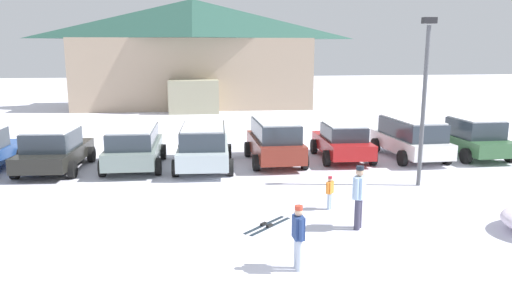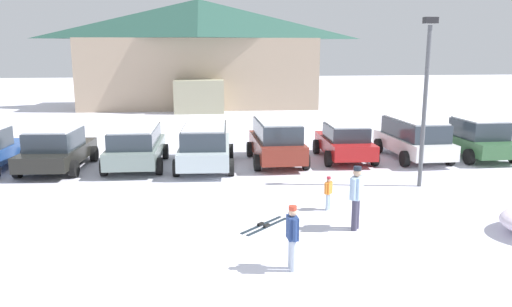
% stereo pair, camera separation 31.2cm
% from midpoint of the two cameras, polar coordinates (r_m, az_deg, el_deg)
% --- Properties ---
extents(ski_lodge, '(19.14, 9.79, 8.49)m').
position_cam_midpoint_polar(ski_lodge, '(41.20, -7.39, 11.34)').
color(ski_lodge, tan).
rests_on(ski_lodge, ground).
extents(parked_black_sedan, '(2.53, 4.44, 1.63)m').
position_cam_midpoint_polar(parked_black_sedan, '(20.57, -22.49, 0.43)').
color(parked_black_sedan, black).
rests_on(parked_black_sedan, ground).
extents(parked_grey_wagon, '(2.37, 4.52, 1.62)m').
position_cam_midpoint_polar(parked_grey_wagon, '(20.10, -14.18, 0.90)').
color(parked_grey_wagon, gray).
rests_on(parked_grey_wagon, ground).
extents(parked_silver_wagon, '(2.51, 4.89, 1.69)m').
position_cam_midpoint_polar(parked_silver_wagon, '(19.64, -6.46, 1.02)').
color(parked_silver_wagon, silver).
rests_on(parked_silver_wagon, ground).
extents(parked_maroon_van, '(2.17, 4.35, 1.78)m').
position_cam_midpoint_polar(parked_maroon_van, '(20.31, 1.71, 1.56)').
color(parked_maroon_van, maroon).
rests_on(parked_maroon_van, ground).
extents(parked_red_sedan, '(2.29, 4.11, 1.54)m').
position_cam_midpoint_polar(parked_red_sedan, '(21.25, 9.44, 1.41)').
color(parked_red_sedan, '#AF1A1A').
rests_on(parked_red_sedan, ground).
extents(parked_white_suv, '(2.13, 4.50, 1.71)m').
position_cam_midpoint_polar(parked_white_suv, '(22.13, 16.86, 1.82)').
color(parked_white_suv, white).
rests_on(parked_white_suv, ground).
extents(parked_green_coupe, '(2.20, 4.10, 1.71)m').
position_cam_midpoint_polar(parked_green_coupe, '(23.34, 23.17, 1.69)').
color(parked_green_coupe, '#35623A').
rests_on(parked_green_coupe, ground).
extents(skier_adult_in_blue_parka, '(0.43, 0.52, 1.67)m').
position_cam_midpoint_polar(skier_adult_in_blue_parka, '(13.02, 11.02, -4.52)').
color(skier_adult_in_blue_parka, '#3B394E').
rests_on(skier_adult_in_blue_parka, ground).
extents(skier_child_in_orange_jacket, '(0.27, 0.29, 0.99)m').
position_cam_midpoint_polar(skier_child_in_orange_jacket, '(14.55, 7.82, -4.25)').
color(skier_child_in_orange_jacket, '#A1B8D0').
rests_on(skier_child_in_orange_jacket, ground).
extents(skier_teen_in_navy_coat, '(0.21, 0.52, 1.41)m').
position_cam_midpoint_polar(skier_teen_in_navy_coat, '(10.52, 4.00, -9.15)').
color(skier_teen_in_navy_coat, '#A5B2C6').
rests_on(skier_teen_in_navy_coat, ground).
extents(pair_of_skis, '(1.42, 1.38, 0.08)m').
position_cam_midpoint_polar(pair_of_skis, '(13.24, 0.61, -8.22)').
color(pair_of_skis, '#1B272F').
rests_on(pair_of_skis, ground).
extents(lamp_post, '(0.44, 0.24, 5.57)m').
position_cam_midpoint_polar(lamp_post, '(17.41, 18.20, 6.53)').
color(lamp_post, '#515459').
rests_on(lamp_post, ground).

